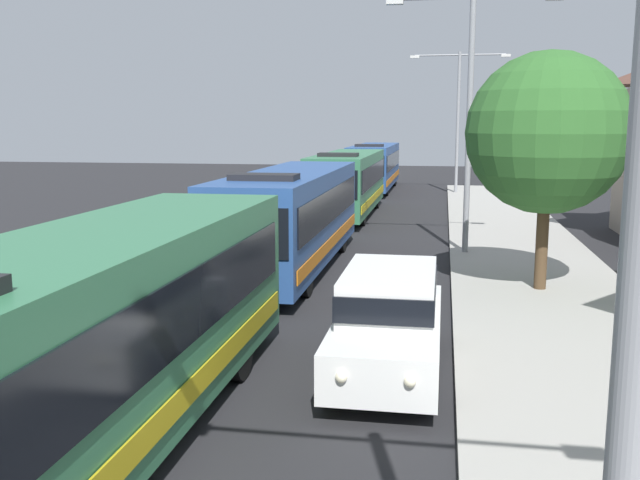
% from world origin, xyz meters
% --- Properties ---
extents(bus_lead, '(2.58, 11.37, 3.21)m').
position_xyz_m(bus_lead, '(-1.30, 12.59, 1.69)').
color(bus_lead, '#33724C').
rests_on(bus_lead, ground_plane).
extents(bus_second_in_line, '(2.58, 11.37, 3.21)m').
position_xyz_m(bus_second_in_line, '(-1.30, 25.37, 1.69)').
color(bus_second_in_line, '#284C8C').
rests_on(bus_second_in_line, ground_plane).
extents(bus_middle, '(2.58, 11.37, 3.21)m').
position_xyz_m(bus_middle, '(-1.30, 38.52, 1.69)').
color(bus_middle, '#33724C').
rests_on(bus_middle, ground_plane).
extents(bus_fourth_in_line, '(2.58, 12.02, 3.21)m').
position_xyz_m(bus_fourth_in_line, '(-1.30, 51.90, 1.69)').
color(bus_fourth_in_line, '#284C8C').
rests_on(bus_fourth_in_line, ground_plane).
extents(white_suv, '(1.86, 5.10, 1.90)m').
position_xyz_m(white_suv, '(2.40, 16.59, 1.03)').
color(white_suv, white).
rests_on(white_suv, ground_plane).
extents(streetlamp_mid, '(5.64, 0.28, 8.59)m').
position_xyz_m(streetlamp_mid, '(4.10, 28.46, 5.37)').
color(streetlamp_mid, gray).
rests_on(streetlamp_mid, sidewalk).
extents(streetlamp_far, '(6.09, 0.28, 8.72)m').
position_xyz_m(streetlamp_far, '(4.10, 49.85, 5.46)').
color(streetlamp_far, gray).
rests_on(streetlamp_far, sidewalk).
extents(roadside_tree, '(4.20, 4.20, 6.21)m').
position_xyz_m(roadside_tree, '(5.92, 23.26, 4.25)').
color(roadside_tree, '#4C3823').
rests_on(roadside_tree, sidewalk).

